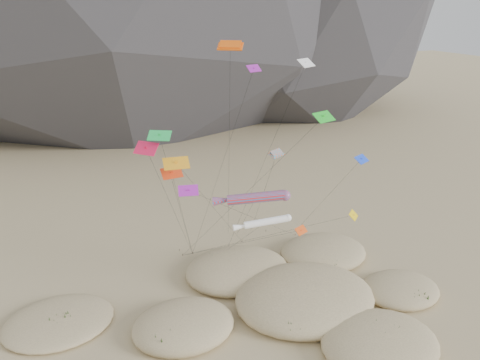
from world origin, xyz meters
name	(u,v)px	position (x,y,z in m)	size (l,w,h in m)	color
ground	(292,345)	(0.00, 0.00, 0.00)	(500.00, 500.00, 0.00)	#CCB789
dunes	(269,316)	(-0.71, 4.44, 0.74)	(50.71, 35.32, 4.17)	#CCB789
dune_grass	(258,324)	(-2.45, 3.47, 0.83)	(41.67, 30.23, 1.52)	black
kite_stakes	(237,242)	(2.60, 22.89, 0.15)	(18.99, 3.41, 0.30)	#3F2D1E
rainbow_tube_kite	(253,198)	(-1.01, 8.42, 13.71)	(9.33, 19.38, 14.67)	#FF1E1A
white_tube_kite	(264,222)	(1.39, 10.75, 9.24)	(7.25, 10.39, 9.96)	white
orange_parafoil	(230,49)	(-2.36, 11.78, 29.34)	(6.52, 16.39, 30.25)	#E9550C
multi_parafoil	(276,155)	(3.53, 12.26, 17.03)	(3.96, 14.91, 17.68)	#FF481A
delta_kites	(243,153)	(-1.43, 10.43, 18.38)	(27.27, 17.70, 27.94)	orange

